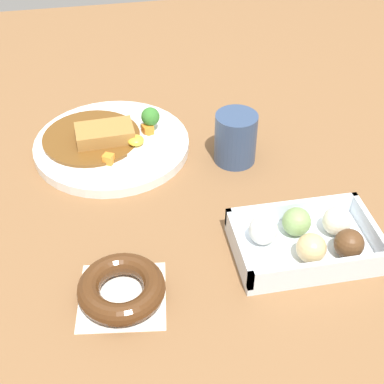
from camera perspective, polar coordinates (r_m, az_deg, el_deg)
name	(u,v)px	position (r m, az deg, el deg)	size (l,w,h in m)	color
ground_plane	(162,182)	(0.94, -3.11, 0.99)	(1.60, 1.60, 0.00)	brown
curry_plate	(111,143)	(1.02, -8.33, 5.03)	(0.28, 0.28, 0.06)	white
donut_box	(307,240)	(0.82, 11.76, -4.79)	(0.21, 0.13, 0.05)	silver
chocolate_ring_donut	(122,289)	(0.76, -7.24, -9.81)	(0.13, 0.13, 0.03)	white
coffee_mug	(236,138)	(0.96, 4.49, 5.54)	(0.07, 0.07, 0.09)	#33476B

